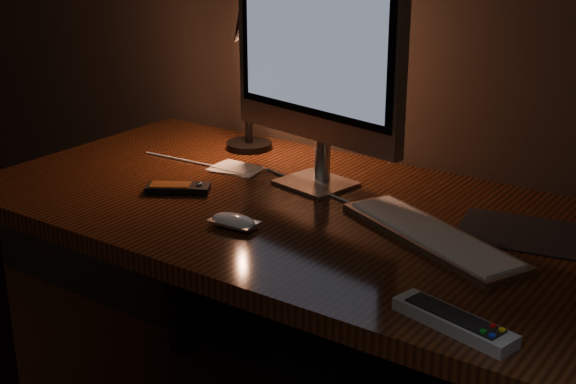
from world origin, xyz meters
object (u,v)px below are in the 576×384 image
Objects in this scene: desk at (348,258)px; mouse at (234,223)px; monitor at (316,56)px; media_remote at (178,188)px; desk_lamp at (247,49)px; keyboard at (431,235)px; tv_remote at (454,321)px.

desk is 0.31m from mouse.
mouse is at bearing -77.55° from monitor.
monitor is 3.44× the size of media_remote.
mouse is at bearing -53.04° from media_remote.
desk is 4.04× the size of desk_lamp.
mouse is at bearing -128.74° from keyboard.
desk_lamp is (-0.39, 0.15, 0.40)m from desk.
desk is 11.10× the size of media_remote.
mouse is (-0.12, -0.25, 0.14)m from desk.
monitor is (-0.12, 0.05, 0.42)m from desk.
keyboard is at bearing 22.23° from mouse.
desk_lamp is (-0.79, 0.52, 0.26)m from tv_remote.
monitor reaches higher than mouse.
monitor reaches higher than keyboard.
mouse reaches higher than keyboard.
desk_lamp reaches higher than desk.
tv_remote is (0.52, -0.12, 0.00)m from mouse.
keyboard is at bearing -18.94° from desk.
desk is 0.56m from tv_remote.
monitor is 0.29m from desk_lamp.
media_remote reaches higher than mouse.
desk_lamp is at bearing 158.39° from desk.
tv_remote reaches higher than keyboard.
tv_remote is at bearing -33.96° from keyboard.
desk_lamp is (-0.05, 0.32, 0.26)m from media_remote.
keyboard is at bearing -8.87° from monitor.
monitor reaches higher than desk.
media_remote is 0.36× the size of desk_lamp.
media_remote is 0.77m from tv_remote.
keyboard reaches higher than desk.
mouse is 0.25× the size of desk_lamp.
desk is at bearing -21.67° from desk_lamp.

